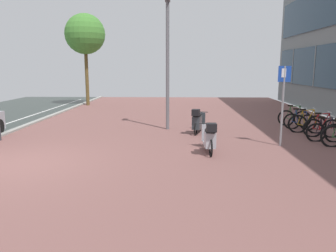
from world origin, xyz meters
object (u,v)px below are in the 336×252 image
(bicycle_rack_03, at_px, (307,124))
(parking_sign, at_px, (283,97))
(bicycle_rack_01, at_px, (325,132))
(bicycle_rack_04, at_px, (300,121))
(street_tree, at_px, (85,34))
(scooter_mid, at_px, (209,138))
(bicycle_rack_02, at_px, (322,128))
(bicycle_rack_05, at_px, (294,118))
(scooter_near, at_px, (198,122))
(lamp_post, at_px, (168,57))

(bicycle_rack_03, height_order, parking_sign, parking_sign)
(bicycle_rack_01, relative_size, bicycle_rack_04, 1.04)
(bicycle_rack_04, relative_size, street_tree, 0.21)
(bicycle_rack_04, height_order, scooter_mid, scooter_mid)
(bicycle_rack_02, bearing_deg, bicycle_rack_01, -106.39)
(bicycle_rack_01, height_order, street_tree, street_tree)
(bicycle_rack_04, xyz_separation_m, street_tree, (-11.22, 8.43, 4.34))
(bicycle_rack_04, distance_m, bicycle_rack_05, 0.79)
(scooter_near, bearing_deg, bicycle_rack_05, 21.75)
(lamp_post, bearing_deg, bicycle_rack_03, -6.59)
(bicycle_rack_04, bearing_deg, bicycle_rack_05, 87.09)
(bicycle_rack_04, xyz_separation_m, bicycle_rack_05, (0.04, 0.78, 0.02))
(street_tree, bearing_deg, scooter_near, -53.58)
(lamp_post, distance_m, street_tree, 10.45)
(bicycle_rack_05, height_order, scooter_near, scooter_near)
(bicycle_rack_03, height_order, lamp_post, lamp_post)
(bicycle_rack_05, xyz_separation_m, scooter_mid, (-4.17, -4.75, 0.10))
(bicycle_rack_04, height_order, street_tree, street_tree)
(bicycle_rack_04, bearing_deg, bicycle_rack_03, -90.36)
(bicycle_rack_03, height_order, street_tree, street_tree)
(bicycle_rack_05, bearing_deg, parking_sign, -114.70)
(scooter_near, distance_m, lamp_post, 2.89)
(bicycle_rack_03, bearing_deg, scooter_mid, -142.31)
(bicycle_rack_02, bearing_deg, scooter_near, 172.22)
(bicycle_rack_03, height_order, bicycle_rack_05, bicycle_rack_03)
(bicycle_rack_05, relative_size, parking_sign, 0.51)
(bicycle_rack_04, bearing_deg, lamp_post, -178.45)
(scooter_mid, bearing_deg, parking_sign, 21.86)
(parking_sign, bearing_deg, bicycle_rack_04, 60.45)
(parking_sign, bearing_deg, bicycle_rack_02, 36.15)
(bicycle_rack_04, relative_size, scooter_mid, 0.74)
(bicycle_rack_01, relative_size, parking_sign, 0.50)
(bicycle_rack_01, xyz_separation_m, bicycle_rack_02, (0.23, 0.78, 0.01))
(bicycle_rack_04, bearing_deg, scooter_near, -167.58)
(street_tree, bearing_deg, scooter_mid, -60.25)
(bicycle_rack_01, distance_m, lamp_post, 6.51)
(lamp_post, relative_size, street_tree, 0.88)
(scooter_near, xyz_separation_m, street_tree, (-6.92, 9.38, 4.22))
(bicycle_rack_03, xyz_separation_m, bicycle_rack_05, (0.04, 1.57, -0.01))
(bicycle_rack_02, bearing_deg, street_tree, 138.91)
(bicycle_rack_05, bearing_deg, scooter_mid, -131.25)
(parking_sign, bearing_deg, street_tree, 129.79)
(scooter_mid, xyz_separation_m, street_tree, (-7.09, 12.40, 4.22))
(bicycle_rack_05, xyz_separation_m, street_tree, (-11.26, 7.65, 4.33))
(bicycle_rack_03, xyz_separation_m, bicycle_rack_04, (0.00, 0.78, -0.03))
(street_tree, bearing_deg, bicycle_rack_03, -39.43)
(scooter_near, bearing_deg, bicycle_rack_03, 2.17)
(bicycle_rack_05, height_order, lamp_post, lamp_post)
(bicycle_rack_02, xyz_separation_m, parking_sign, (-1.95, -1.43, 1.25))
(bicycle_rack_01, height_order, scooter_near, scooter_near)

